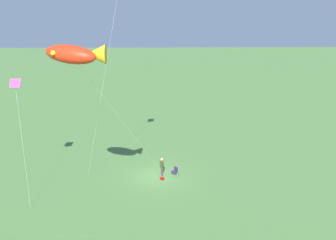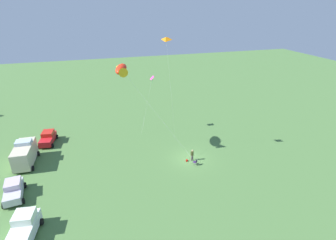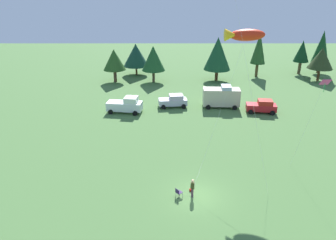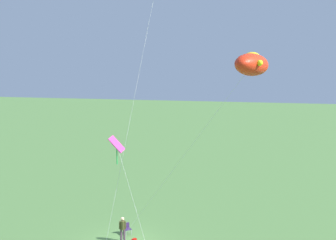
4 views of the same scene
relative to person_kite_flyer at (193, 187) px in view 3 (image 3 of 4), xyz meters
name	(u,v)px [view 3 (image 3 of 4)]	position (x,y,z in m)	size (l,w,h in m)	color
ground_plane	(197,196)	(0.41, 0.12, -1.02)	(160.00, 160.00, 0.00)	#49723A
person_kite_flyer	(193,187)	(0.00, 0.00, 0.00)	(0.41, 0.51, 1.74)	#52354B
folding_chair	(178,192)	(-1.21, -0.02, -0.53)	(0.67, 0.67, 0.82)	#301F4B
backpack_on_grass	(191,190)	(-0.02, 0.81, -0.91)	(0.32, 0.22, 0.22)	#A41007
truck_white_pickup	(126,105)	(-8.20, 20.41, 0.08)	(5.23, 2.97, 2.34)	silver
car_silver_compact	(174,101)	(-1.28, 22.68, -0.07)	(4.38, 2.60, 1.89)	silver
van_camper_beige	(221,97)	(5.87, 22.62, 0.62)	(5.50, 2.81, 3.34)	beige
car_red_sedan	(262,106)	(11.41, 20.34, -0.07)	(4.40, 2.68, 1.89)	red
treeline_distant	(219,54)	(7.59, 39.00, 3.68)	(45.03, 10.68, 8.67)	#4C3529
kite_large_fish	(243,35)	(5.14, 8.54, 11.58)	(7.62, 9.98, 13.30)	red
kite_diamond_rainbow	(324,86)	(11.20, 3.06, 8.12)	(1.28, 2.66, 9.79)	#DB3B91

